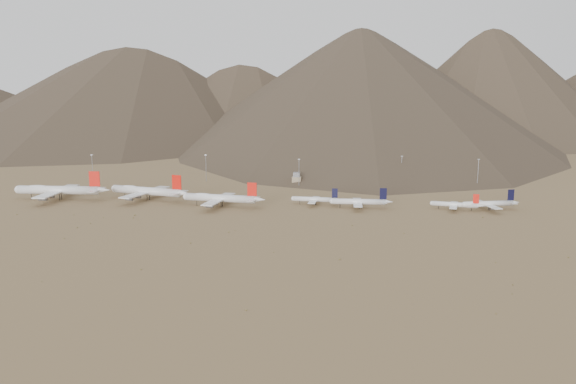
# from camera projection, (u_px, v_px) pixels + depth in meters

# --- Properties ---
(ground) EXTENTS (3000.00, 3000.00, 0.00)m
(ground) POSITION_uv_depth(u_px,v_px,m) (241.00, 213.00, 397.70)
(ground) COLOR #9F7F52
(ground) RESTS_ON ground
(mountain_ridge) EXTENTS (4400.00, 1000.00, 300.00)m
(mountain_ridge) POSITION_uv_depth(u_px,v_px,m) (311.00, 60.00, 1251.98)
(mountain_ridge) COLOR #4D3E2E
(mountain_ridge) RESTS_ON ground
(widebody_west) EXTENTS (78.05, 59.78, 23.17)m
(widebody_west) POSITION_uv_depth(u_px,v_px,m) (59.00, 190.00, 444.15)
(widebody_west) COLOR white
(widebody_west) RESTS_ON ground
(widebody_centre) EXTENTS (70.82, 56.02, 21.58)m
(widebody_centre) POSITION_uv_depth(u_px,v_px,m) (147.00, 191.00, 443.00)
(widebody_centre) COLOR white
(widebody_centre) RESTS_ON ground
(widebody_east) EXTENTS (64.70, 50.38, 19.32)m
(widebody_east) POSITION_uv_depth(u_px,v_px,m) (221.00, 198.00, 418.06)
(widebody_east) COLOR white
(widebody_east) RESTS_ON ground
(narrowbody_a) EXTENTS (39.68, 28.65, 13.10)m
(narrowbody_a) POSITION_uv_depth(u_px,v_px,m) (316.00, 199.00, 425.53)
(narrowbody_a) COLOR white
(narrowbody_a) RESTS_ON ground
(narrowbody_b) EXTENTS (46.64, 33.23, 15.39)m
(narrowbody_b) POSITION_uv_depth(u_px,v_px,m) (360.00, 202.00, 412.99)
(narrowbody_b) COLOR white
(narrowbody_b) RESTS_ON ground
(narrowbody_c) EXTENTS (37.51, 27.57, 12.57)m
(narrowbody_c) POSITION_uv_depth(u_px,v_px,m) (456.00, 205.00, 407.04)
(narrowbody_c) COLOR white
(narrowbody_c) RESTS_ON ground
(narrowbody_d) EXTENTS (44.00, 32.45, 14.81)m
(narrowbody_d) POSITION_uv_depth(u_px,v_px,m) (490.00, 204.00, 406.80)
(narrowbody_d) COLOR white
(narrowbody_d) RESTS_ON ground
(control_tower) EXTENTS (8.00, 8.00, 12.00)m
(control_tower) POSITION_uv_depth(u_px,v_px,m) (297.00, 180.00, 511.49)
(control_tower) COLOR tan
(control_tower) RESTS_ON ground
(mast_far_west) EXTENTS (2.00, 0.60, 25.70)m
(mast_far_west) POSITION_uv_depth(u_px,v_px,m) (92.00, 167.00, 532.75)
(mast_far_west) COLOR gray
(mast_far_west) RESTS_ON ground
(mast_west) EXTENTS (2.00, 0.60, 25.70)m
(mast_west) POSITION_uv_depth(u_px,v_px,m) (206.00, 167.00, 532.12)
(mast_west) COLOR gray
(mast_west) RESTS_ON ground
(mast_centre) EXTENTS (2.00, 0.60, 25.70)m
(mast_centre) POSITION_uv_depth(u_px,v_px,m) (299.00, 172.00, 499.56)
(mast_centre) COLOR gray
(mast_centre) RESTS_ON ground
(mast_east) EXTENTS (2.00, 0.60, 25.70)m
(mast_east) POSITION_uv_depth(u_px,v_px,m) (402.00, 168.00, 523.05)
(mast_east) COLOR gray
(mast_east) RESTS_ON ground
(mast_far_east) EXTENTS (2.00, 0.60, 25.70)m
(mast_far_east) POSITION_uv_depth(u_px,v_px,m) (478.00, 172.00, 499.69)
(mast_far_east) COLOR gray
(mast_far_east) RESTS_ON ground
(desert_scrub) EXTENTS (407.12, 180.23, 0.85)m
(desert_scrub) POSITION_uv_depth(u_px,v_px,m) (205.00, 243.00, 319.67)
(desert_scrub) COLOR olive
(desert_scrub) RESTS_ON ground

